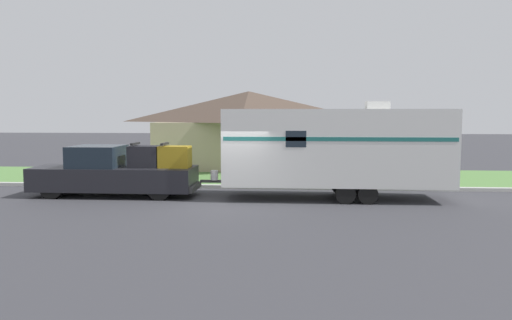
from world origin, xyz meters
TOP-DOWN VIEW (x-y plane):
  - ground_plane at (0.00, 0.00)m, footprint 120.00×120.00m
  - curb_strip at (0.00, 3.75)m, footprint 80.00×0.30m
  - lawn_strip at (0.00, 7.40)m, footprint 80.00×7.00m
  - house_across_street at (-0.52, 12.32)m, footprint 10.66×6.96m
  - pickup_truck at (-4.57, 1.54)m, footprint 6.18×1.97m
  - travel_trailer at (3.64, 1.54)m, footprint 9.03×2.43m
  - mailbox at (6.34, 4.43)m, footprint 0.48×0.20m

SIDE VIEW (x-z plane):
  - ground_plane at x=0.00m, z-range 0.00..0.00m
  - lawn_strip at x=0.00m, z-range 0.00..0.03m
  - curb_strip at x=0.00m, z-range 0.00..0.14m
  - pickup_truck at x=-4.57m, z-range -0.13..1.89m
  - mailbox at x=6.34m, z-range 0.35..1.68m
  - travel_trailer at x=3.64m, z-range 0.12..3.67m
  - house_across_street at x=-0.52m, z-range 0.08..4.47m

